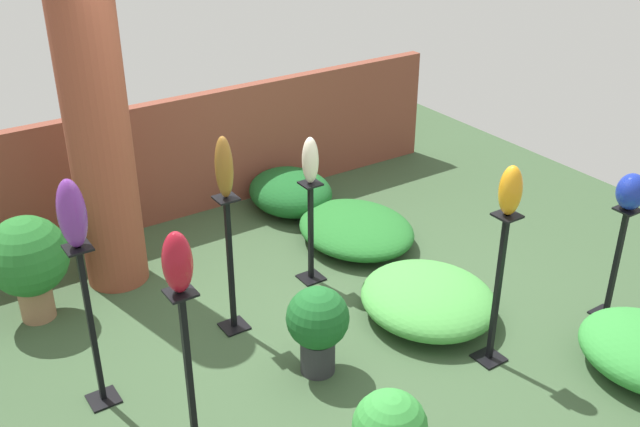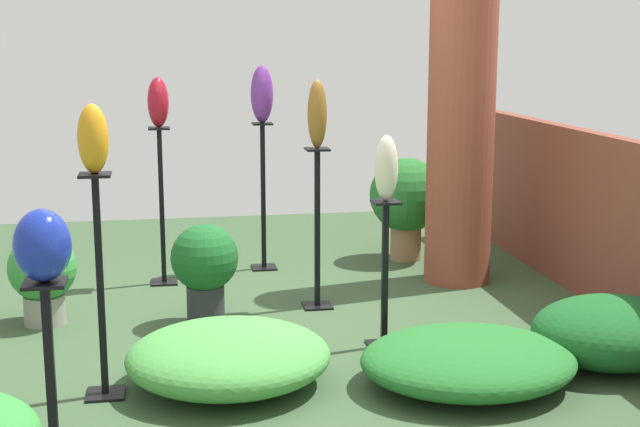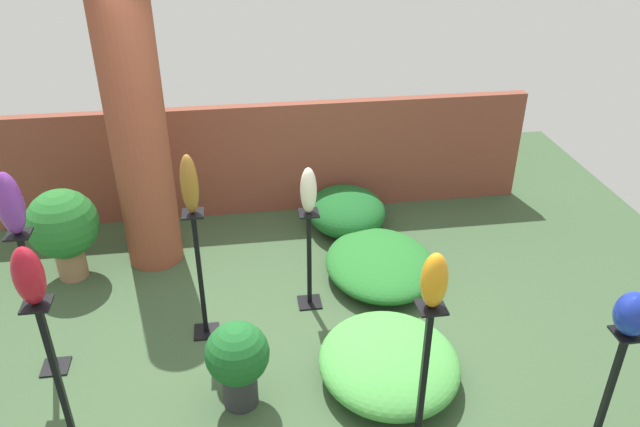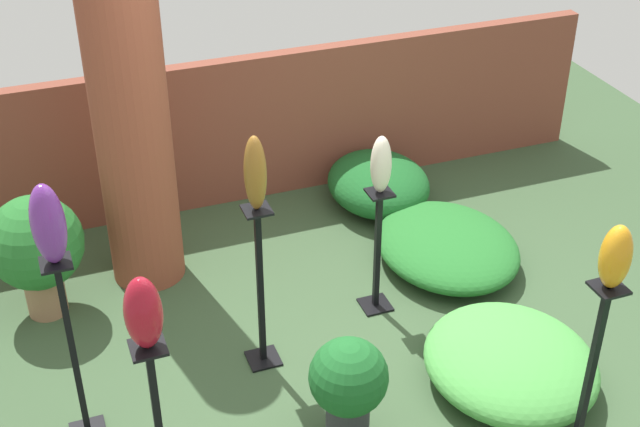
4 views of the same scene
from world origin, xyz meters
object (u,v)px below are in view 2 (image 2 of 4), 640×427
art_vase_violet (262,94)px  potted_plant_near_pillar (43,273)px  pedestal_cobalt (53,410)px  art_vase_ivory (386,168)px  pedestal_amber (101,296)px  pedestal_bronze (317,236)px  pedestal_violet (263,203)px  potted_plant_walkway_edge (406,199)px  potted_plant_front_right (205,265)px  pedestal_ivory (385,282)px  art_vase_ruby (158,102)px  brick_pillar (461,110)px  art_vase_cobalt (42,245)px  pedestal_ruby (162,213)px  art_vase_bronze (317,114)px  art_vase_amber (93,139)px

art_vase_violet → potted_plant_near_pillar: art_vase_violet is taller
pedestal_cobalt → potted_plant_near_pillar: (-2.48, -0.34, -0.09)m
art_vase_ivory → pedestal_amber: bearing=-73.6°
pedestal_bronze → pedestal_amber: size_ratio=0.95×
art_vase_ivory → art_vase_violet: art_vase_violet is taller
pedestal_bronze → pedestal_violet: (-1.13, -0.25, 0.04)m
pedestal_amber → potted_plant_walkway_edge: pedestal_amber is taller
potted_plant_front_right → potted_plant_walkway_edge: 2.31m
pedestal_ivory → art_vase_ruby: (-1.70, -1.32, 0.98)m
pedestal_cobalt → pedestal_amber: size_ratio=0.80×
brick_pillar → pedestal_cobalt: bearing=-41.6°
pedestal_bronze → potted_plant_walkway_edge: pedestal_bronze is taller
art_vase_cobalt → art_vase_violet: size_ratio=0.62×
art_vase_ruby → art_vase_violet: 0.87m
art_vase_cobalt → pedestal_bronze: bearing=149.5°
art_vase_ruby → pedestal_violet: bearing=110.9°
pedestal_ivory → potted_plant_near_pillar: 2.26m
art_vase_cobalt → art_vase_violet: 3.89m
pedestal_ivory → potted_plant_front_right: 1.23m
pedestal_ruby → art_vase_bronze: bearing=52.3°
pedestal_bronze → art_vase_bronze: art_vase_bronze is taller
pedestal_violet → art_vase_violet: (0.00, 0.00, 0.88)m
pedestal_cobalt → art_vase_violet: (-3.67, 1.25, 0.99)m
pedestal_amber → art_vase_ivory: art_vase_ivory is taller
potted_plant_front_right → pedestal_violet: bearing=158.5°
pedestal_ruby → potted_plant_near_pillar: pedestal_ruby is taller
art_vase_ruby → potted_plant_near_pillar: size_ratio=0.61×
brick_pillar → pedestal_ruby: bearing=-98.3°
art_vase_ruby → potted_plant_front_right: art_vase_ruby is taller
pedestal_ivory → pedestal_amber: 1.72m
pedestal_violet → art_vase_amber: size_ratio=3.41×
pedestal_bronze → art_vase_cobalt: bearing=-30.5°
pedestal_ivory → pedestal_amber: (0.48, -1.64, 0.13)m
potted_plant_near_pillar → potted_plant_walkway_edge: bearing=114.4°
art_vase_ivory → potted_plant_walkway_edge: size_ratio=0.45×
art_vase_cobalt → pedestal_ivory: bearing=133.3°
art_vase_ivory → brick_pillar: bearing=145.9°
pedestal_cobalt → pedestal_bronze: bearing=149.5°
art_vase_bronze → potted_plant_front_right: 1.27m
pedestal_amber → art_vase_cobalt: (1.17, -0.12, 0.55)m
pedestal_violet → pedestal_ruby: bearing=-69.1°
pedestal_ruby → pedestal_bronze: 1.34m
art_vase_bronze → potted_plant_front_right: (0.25, -0.79, -0.95)m
art_vase_cobalt → art_vase_ivory: 2.42m
art_vase_ivory → art_vase_violet: size_ratio=0.87×
pedestal_violet → art_vase_cobalt: 3.91m
pedestal_ivory → art_vase_bronze: (-0.88, -0.26, 0.95)m
art_vase_cobalt → art_vase_ruby: bearing=172.5°
brick_pillar → pedestal_violet: size_ratio=2.21×
potted_plant_front_right → art_vase_ivory: bearing=59.2°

